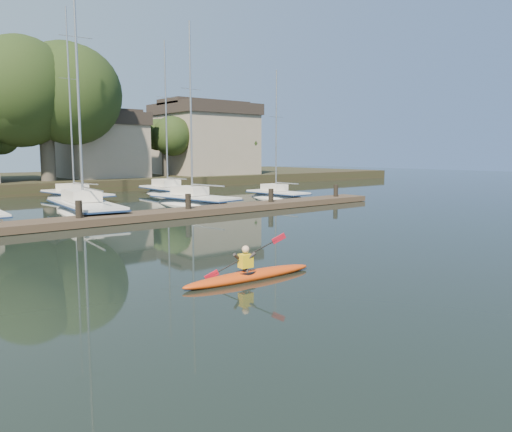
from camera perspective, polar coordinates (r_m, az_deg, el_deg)
ground at (r=15.08m, az=10.83°, el=-6.11°), size 160.00×160.00×0.00m
kayak at (r=13.73m, az=-0.79°, el=-6.61°), size 4.21×0.98×1.34m
dock at (r=26.16m, az=-13.35°, el=-0.04°), size 34.00×2.00×1.80m
sailboat_2 at (r=29.65m, az=-18.95°, el=-0.19°), size 3.24×10.22×16.64m
sailboat_3 at (r=33.05m, az=-7.03°, el=0.92°), size 3.44×8.31×13.01m
sailboat_4 at (r=37.44m, az=2.47°, el=1.75°), size 2.16×6.29×10.56m
sailboat_6 at (r=38.81m, az=-19.85°, el=1.51°), size 3.15×9.50×14.82m
sailboat_7 at (r=41.04m, az=-9.89°, el=2.10°), size 2.50×8.46×13.52m
shore at (r=51.31m, az=-24.84°, el=6.39°), size 90.00×25.25×12.75m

